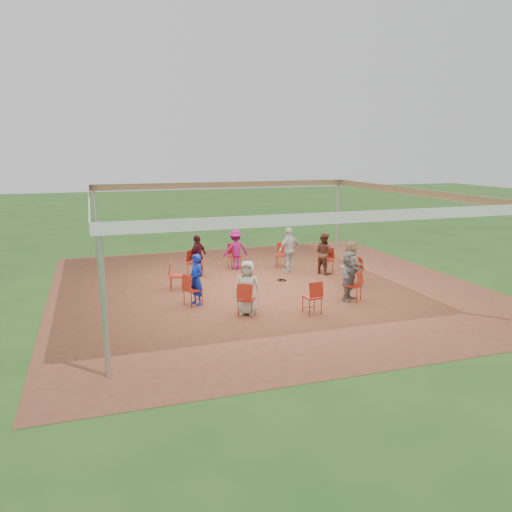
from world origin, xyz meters
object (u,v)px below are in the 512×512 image
object	(u,v)px
person_seated_1	(324,253)
standing_person	(289,250)
chair_5	(177,276)
chair_7	(246,299)
person_seated_2	(236,250)
cable_coil	(282,280)
chair_8	(312,297)
chair_3	(234,256)
person_seated_4	(196,280)
chair_6	(193,290)
person_seated_0	(351,263)
laptop	(346,265)
person_seated_5	(247,288)
person_seated_3	(198,256)
chair_9	(353,286)
chair_4	(195,263)
person_seated_6	(349,276)
chair_2	(282,255)
chair_1	(326,261)
chair_0	(354,271)

from	to	relation	value
person_seated_1	standing_person	world-z (taller)	standing_person
chair_5	chair_7	distance (m)	3.31
person_seated_2	cable_coil	world-z (taller)	person_seated_2
chair_8	chair_3	bearing A→B (deg)	90.00
chair_5	person_seated_4	bearing A→B (deg)	21.84
chair_6	person_seated_0	distance (m)	5.24
person_seated_0	chair_8	bearing A→B (deg)	145.72
chair_3	laptop	world-z (taller)	chair_3
chair_6	person_seated_2	bearing A→B (deg)	125.09
person_seated_2	person_seated_4	distance (m)	4.36
chair_3	person_seated_0	size ratio (longest dim) A/B	0.63
person_seated_1	person_seated_5	bearing A→B (deg)	108.00
person_seated_3	person_seated_2	bearing A→B (deg)	162.00
chair_3	cable_coil	size ratio (longest dim) A/B	3.01
chair_9	person_seated_4	bearing A→B (deg)	125.09
chair_4	person_seated_2	world-z (taller)	person_seated_2
chair_4	cable_coil	size ratio (longest dim) A/B	3.01
chair_3	person_seated_6	bearing A→B (deg)	107.59
chair_5	person_seated_2	world-z (taller)	person_seated_2
chair_2	person_seated_2	world-z (taller)	person_seated_2
chair_8	person_seated_4	distance (m)	3.25
chair_5	chair_6	xyz separation A→B (m)	(0.17, -1.73, 0.00)
person_seated_1	laptop	distance (m)	1.62
chair_1	chair_2	distance (m)	1.74
person_seated_2	person_seated_4	xyz separation A→B (m)	(-2.21, -3.75, 0.00)
chair_1	chair_9	bearing A→B (deg)	144.00
standing_person	chair_5	bearing A→B (deg)	-6.22
chair_2	chair_6	distance (m)	5.35
chair_5	person_seated_6	size ratio (longest dim) A/B	0.63
person_seated_0	chair_0	bearing A→B (deg)	-90.00
chair_8	person_seated_5	distance (m)	1.73
chair_4	person_seated_0	size ratio (longest dim) A/B	0.63
chair_8	person_seated_3	bearing A→B (deg)	107.59
chair_9	laptop	size ratio (longest dim) A/B	2.37
person_seated_4	chair_9	bearing A→B (deg)	53.09
person_seated_0	chair_7	bearing A→B (deg)	126.91
person_seated_0	chair_5	bearing A→B (deg)	90.00
chair_0	standing_person	xyz separation A→B (m)	(-1.32, 2.28, 0.35)
chair_9	person_seated_1	bearing A→B (deg)	37.72
chair_1	chair_7	size ratio (longest dim) A/B	1.00
chair_0	standing_person	world-z (taller)	standing_person
chair_1	laptop	xyz separation A→B (m)	(-0.11, -1.67, 0.23)
chair_3	person_seated_3	xyz separation A→B (m)	(-1.51, -0.78, 0.28)
chair_6	chair_2	bearing A→B (deg)	108.00
chair_3	chair_8	bearing A→B (deg)	90.00
person_seated_3	person_seated_5	world-z (taller)	same
chair_3	chair_8	distance (m)	5.62
chair_6	person_seated_1	bearing A→B (deg)	90.00
chair_6	laptop	xyz separation A→B (m)	(5.05, 0.57, 0.23)
chair_2	person_seated_0	distance (m)	3.25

